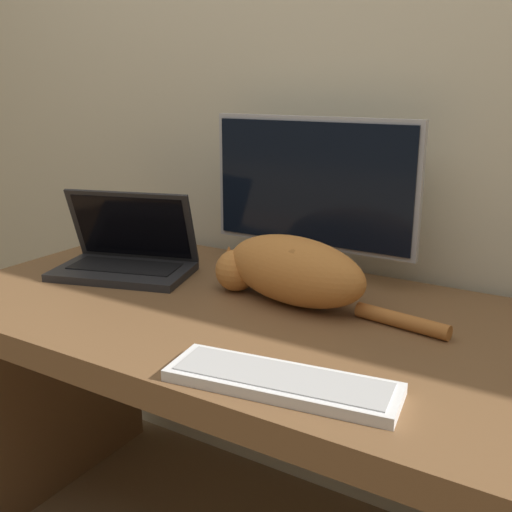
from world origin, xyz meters
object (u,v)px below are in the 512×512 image
object	(u,v)px
monitor	(312,196)
external_keyboard	(282,382)
laptop	(126,257)
cat	(291,270)

from	to	relation	value
monitor	external_keyboard	world-z (taller)	monitor
monitor	laptop	size ratio (longest dim) A/B	1.40
laptop	cat	world-z (taller)	laptop
monitor	cat	distance (m)	0.24
monitor	external_keyboard	distance (m)	0.64
monitor	laptop	distance (m)	0.52
laptop	cat	bearing A→B (deg)	-13.35
monitor	external_keyboard	xyz separation A→B (m)	(0.23, -0.56, -0.20)
monitor	external_keyboard	bearing A→B (deg)	-68.07
monitor	cat	size ratio (longest dim) A/B	0.96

